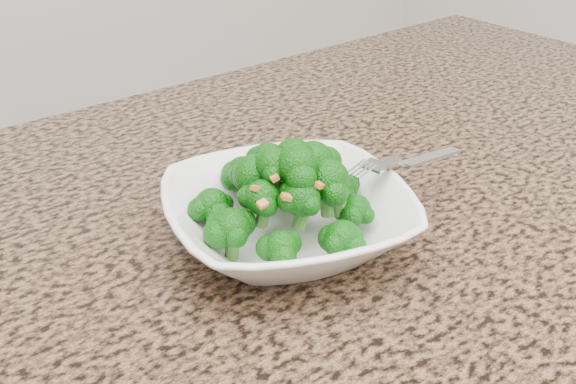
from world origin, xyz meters
TOP-DOWN VIEW (x-y plane):
  - bowl at (0.10, 0.42)m, footprint 0.26×0.26m
  - broccoli_pile at (0.10, 0.42)m, footprint 0.18×0.18m
  - garlic_topping at (0.10, 0.42)m, footprint 0.11×0.11m
  - fork at (0.20, 0.39)m, footprint 0.17×0.06m

SIDE VIEW (x-z plane):
  - bowl at x=0.10m, z-range 0.90..0.95m
  - fork at x=0.20m, z-range 0.95..0.96m
  - broccoli_pile at x=0.10m, z-range 0.95..1.01m
  - garlic_topping at x=0.10m, z-range 1.01..1.02m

